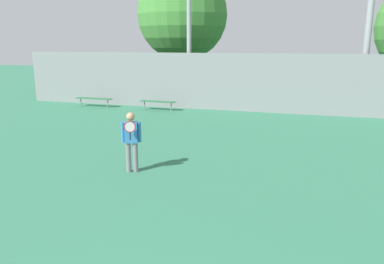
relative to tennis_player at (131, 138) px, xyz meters
name	(u,v)px	position (x,y,z in m)	size (l,w,h in m)	color
tennis_player	(131,138)	(0.00, 0.00, 0.00)	(0.52, 0.48, 1.69)	slate
bench_courtside_near	(158,102)	(-3.07, 9.45, -0.51)	(1.93, 0.40, 0.50)	#28663D
bench_courtside_far	(94,99)	(-6.95, 9.45, -0.51)	(2.16, 0.40, 0.50)	#28663D
light_pole_near_left	(189,12)	(-1.73, 10.85, 4.16)	(0.90, 0.60, 8.60)	#939399
light_pole_far_right	(370,13)	(7.19, 11.16, 3.95)	(0.90, 0.60, 8.78)	#939399
back_fence	(271,84)	(2.77, 10.49, 0.55)	(28.93, 0.06, 3.03)	gray
tree_green_tall	(182,15)	(-3.31, 14.48, 4.29)	(5.70, 5.70, 8.12)	brown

